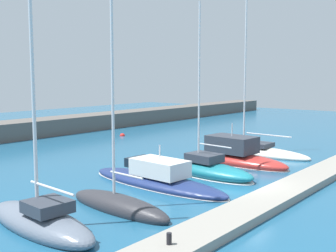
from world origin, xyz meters
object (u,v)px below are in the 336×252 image
Objects in this scene: sailboat_teal_fourth at (206,169)px; dock_bollard at (169,239)px; motorboat_red_fifth at (235,156)px; sailboat_ivory_sixth at (254,151)px; motorboat_navy_third at (157,179)px; sailboat_slate_nearest at (40,220)px; mooring_buoy_red at (122,136)px; sailboat_charcoal_second at (118,204)px.

sailboat_teal_fourth is 26.46× the size of dock_bollard.
sailboat_ivory_sixth is at bearing -76.66° from motorboat_red_fifth.
sailboat_teal_fourth is (4.04, -0.92, 0.07)m from motorboat_navy_third.
sailboat_slate_nearest is at bearing 96.42° from sailboat_teal_fourth.
motorboat_red_fifth is 14.83× the size of mooring_buoy_red.
motorboat_red_fifth is 0.55× the size of sailboat_ivory_sixth.
mooring_buoy_red is at bearing -41.97° from sailboat_charcoal_second.
sailboat_teal_fourth is 19.81× the size of mooring_buoy_red.
mooring_buoy_red is at bearing -47.53° from sailboat_slate_nearest.
sailboat_charcoal_second reaches higher than sailboat_teal_fourth.
motorboat_red_fifth is (4.68, 0.50, 0.14)m from sailboat_teal_fourth.
sailboat_slate_nearest is 1.65× the size of motorboat_red_fifth.
sailboat_ivory_sixth reaches higher than sailboat_teal_fourth.
sailboat_slate_nearest is 1.24× the size of sailboat_teal_fourth.
sailboat_slate_nearest reaches higher than dock_bollard.
sailboat_teal_fourth is at bearing -84.92° from sailboat_slate_nearest.
motorboat_navy_third is 18.27× the size of mooring_buoy_red.
sailboat_slate_nearest is 22.38m from sailboat_ivory_sixth.
sailboat_charcoal_second is 9.02m from sailboat_teal_fourth.
dock_bollard is at bearing 123.81° from sailboat_teal_fourth.
mooring_buoy_red is at bearing -13.36° from motorboat_red_fifth.
sailboat_charcoal_second is 1.04× the size of sailboat_teal_fourth.
sailboat_teal_fourth is at bearing -99.49° from motorboat_navy_third.
sailboat_charcoal_second is (4.04, -0.71, -0.15)m from sailboat_slate_nearest.
motorboat_navy_third is (8.98, 1.00, -0.06)m from sailboat_slate_nearest.
sailboat_ivory_sixth is 26.74× the size of mooring_buoy_red.
sailboat_slate_nearest is 29.14m from mooring_buoy_red.
sailboat_teal_fourth reaches higher than dock_bollard.
sailboat_slate_nearest reaches higher than motorboat_navy_third.
motorboat_red_fifth is (8.72, -0.42, 0.21)m from motorboat_navy_third.
sailboat_charcoal_second is 6.01m from dock_bollard.
motorboat_navy_third reaches higher than mooring_buoy_red.
motorboat_navy_third is 0.92× the size of sailboat_teal_fourth.
sailboat_teal_fourth is 1.34× the size of motorboat_red_fifth.
sailboat_ivory_sixth reaches higher than sailboat_slate_nearest.
sailboat_charcoal_second is 26.55m from mooring_buoy_red.
sailboat_charcoal_second is at bearing 98.86° from sailboat_ivory_sixth.
sailboat_teal_fourth is 0.74× the size of sailboat_ivory_sixth.
mooring_buoy_red is at bearing -0.01° from sailboat_ivory_sixth.
sailboat_ivory_sixth is 35.72× the size of dock_bollard.
dock_bollard is at bearing -132.25° from mooring_buoy_red.
sailboat_charcoal_second is at bearing 99.19° from motorboat_red_fifth.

